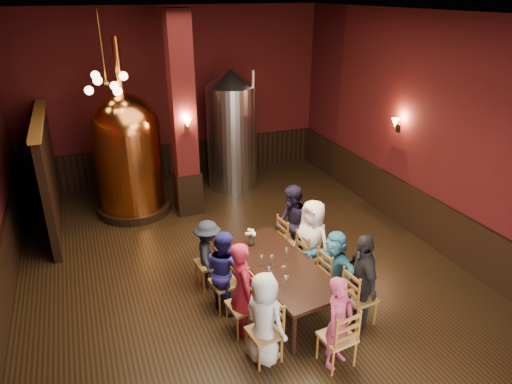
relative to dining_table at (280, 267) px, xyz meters
name	(u,v)px	position (x,y,z in m)	size (l,w,h in m)	color
room	(239,157)	(-0.27, 1.16, 1.56)	(10.00, 10.02, 4.50)	black
wainscot_right	(415,211)	(3.69, 1.16, -0.19)	(0.08, 9.90, 1.00)	black
wainscot_back	(180,160)	(-0.27, 6.12, -0.19)	(7.90, 0.08, 1.00)	black
wainscot_left	(1,295)	(-4.23, 1.16, -0.19)	(0.08, 9.90, 1.00)	black
column	(183,118)	(-0.57, 3.96, 1.56)	(0.58, 0.58, 4.50)	#430E11
partition	(49,175)	(-3.47, 4.36, 0.51)	(0.22, 3.50, 2.40)	black
pendant_cluster	(106,83)	(-2.07, 4.06, 2.41)	(0.90, 0.90, 1.70)	#A57226
sconce_wall	(399,124)	(3.63, 1.96, 1.51)	(0.20, 0.20, 0.36)	black
sconce_column	(187,124)	(-0.57, 3.66, 1.51)	(0.20, 0.20, 0.36)	black
dining_table	(280,267)	(0.00, 0.00, 0.00)	(1.26, 2.50, 0.75)	black
chair_0	(264,332)	(-0.73, -1.09, -0.23)	(0.46, 0.46, 0.92)	brown
person_0	(264,318)	(-0.73, -1.09, 0.02)	(0.69, 0.45, 1.41)	silver
chair_1	(243,305)	(-0.81, -0.42, -0.23)	(0.46, 0.46, 0.92)	brown
person_1	(242,288)	(-0.81, -0.42, 0.08)	(0.56, 0.37, 1.54)	#A41C34
chair_2	(225,283)	(-0.88, 0.23, -0.23)	(0.46, 0.46, 0.92)	brown
person_2	(224,270)	(-0.88, 0.23, 0.01)	(0.68, 0.33, 1.40)	navy
chair_3	(209,263)	(-0.96, 0.90, -0.23)	(0.46, 0.46, 0.92)	brown
person_3	(208,254)	(-0.96, 0.90, -0.05)	(0.82, 0.47, 1.27)	black
chair_4	(360,297)	(0.96, -0.90, -0.23)	(0.46, 0.46, 0.92)	brown
person_4	(361,280)	(0.96, -0.90, 0.09)	(0.91, 0.38, 1.56)	black
chair_5	(333,275)	(0.88, -0.23, -0.23)	(0.46, 0.46, 0.92)	brown
person_5	(334,266)	(0.88, -0.23, -0.05)	(1.19, 0.38, 1.28)	teal
chair_6	(311,256)	(0.81, 0.42, -0.23)	(0.46, 0.46, 0.92)	brown
person_6	(312,241)	(0.81, 0.42, 0.09)	(0.76, 0.49, 1.55)	white
chair_7	(291,240)	(0.73, 1.09, -0.23)	(0.46, 0.46, 0.92)	brown
person_7	(292,225)	(0.73, 1.09, 0.09)	(0.76, 0.37, 1.56)	black
chair_8	(337,337)	(0.17, -1.54, -0.23)	(0.46, 0.46, 0.92)	brown
person_8	(339,323)	(0.17, -1.54, 0.01)	(0.51, 0.34, 1.40)	#A33658
copper_kettle	(129,153)	(-1.76, 4.42, 0.76)	(1.71, 1.71, 3.97)	black
steel_vessel	(232,130)	(0.91, 5.02, 0.85)	(1.64, 1.64, 3.08)	#B2B2B7
rose_vase	(251,235)	(-0.22, 0.73, 0.27)	(0.18, 0.18, 0.31)	white
wine_glass_0	(287,253)	(0.18, 0.14, 0.15)	(0.07, 0.07, 0.17)	white
wine_glass_1	(269,272)	(-0.30, -0.26, 0.15)	(0.07, 0.07, 0.17)	white
wine_glass_2	(262,260)	(-0.28, 0.09, 0.15)	(0.07, 0.07, 0.17)	white
wine_glass_3	(286,281)	(-0.16, -0.57, 0.15)	(0.07, 0.07, 0.17)	white
wine_glass_4	(272,260)	(-0.13, 0.04, 0.15)	(0.07, 0.07, 0.17)	white
wine_glass_5	(284,271)	(-0.08, -0.32, 0.15)	(0.07, 0.07, 0.17)	white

